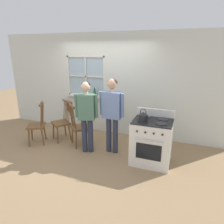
# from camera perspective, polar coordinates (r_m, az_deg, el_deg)

# --- Properties ---
(ground_plane) EXTENTS (16.00, 16.00, 0.00)m
(ground_plane) POSITION_cam_1_polar(r_m,az_deg,el_deg) (4.71, -8.25, -11.54)
(ground_plane) COLOR #937551
(wall_back) EXTENTS (6.40, 0.16, 2.70)m
(wall_back) POSITION_cam_1_polar(r_m,az_deg,el_deg) (5.46, -1.49, 7.60)
(wall_back) COLOR silver
(wall_back) RESTS_ON ground_plane
(chair_by_window) EXTENTS (0.58, 0.57, 1.04)m
(chair_by_window) POSITION_cam_1_polar(r_m,az_deg,el_deg) (5.32, -14.17, -2.95)
(chair_by_window) COLOR brown
(chair_by_window) RESTS_ON ground_plane
(chair_near_wall) EXTENTS (0.58, 0.58, 1.04)m
(chair_near_wall) POSITION_cam_1_polar(r_m,az_deg,el_deg) (4.92, -9.38, -4.31)
(chair_near_wall) COLOR brown
(chair_near_wall) RESTS_ON ground_plane
(chair_center_cluster) EXTENTS (0.56, 0.56, 1.04)m
(chair_center_cluster) POSITION_cam_1_polar(r_m,az_deg,el_deg) (5.30, -20.64, -3.63)
(chair_center_cluster) COLOR brown
(chair_center_cluster) RESTS_ON ground_plane
(person_elderly_left) EXTENTS (0.51, 0.31, 1.62)m
(person_elderly_left) POSITION_cam_1_polar(r_m,az_deg,el_deg) (4.39, -7.29, 0.23)
(person_elderly_left) COLOR #2D3347
(person_elderly_left) RESTS_ON ground_plane
(person_teen_center) EXTENTS (0.56, 0.23, 1.69)m
(person_teen_center) POSITION_cam_1_polar(r_m,az_deg,el_deg) (4.33, 0.02, 0.92)
(person_teen_center) COLOR #2D3347
(person_teen_center) RESTS_ON ground_plane
(stove) EXTENTS (0.78, 0.68, 1.08)m
(stove) POSITION_cam_1_polar(r_m,az_deg,el_deg) (4.19, 11.24, -8.21)
(stove) COLOR white
(stove) RESTS_ON ground_plane
(kettle) EXTENTS (0.21, 0.17, 0.25)m
(kettle) POSITION_cam_1_polar(r_m,az_deg,el_deg) (3.90, 8.84, -1.34)
(kettle) COLOR black
(kettle) RESTS_ON stove
(potted_plant) EXTENTS (0.13, 0.13, 0.31)m
(potted_plant) POSITION_cam_1_polar(r_m,az_deg,el_deg) (5.55, -5.00, 5.35)
(potted_plant) COLOR #935B3D
(potted_plant) RESTS_ON wall_back
(handbag) EXTENTS (0.25, 0.25, 0.31)m
(handbag) POSITION_cam_1_polar(r_m,az_deg,el_deg) (5.27, -12.10, 1.60)
(handbag) COLOR brown
(handbag) RESTS_ON chair_by_window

